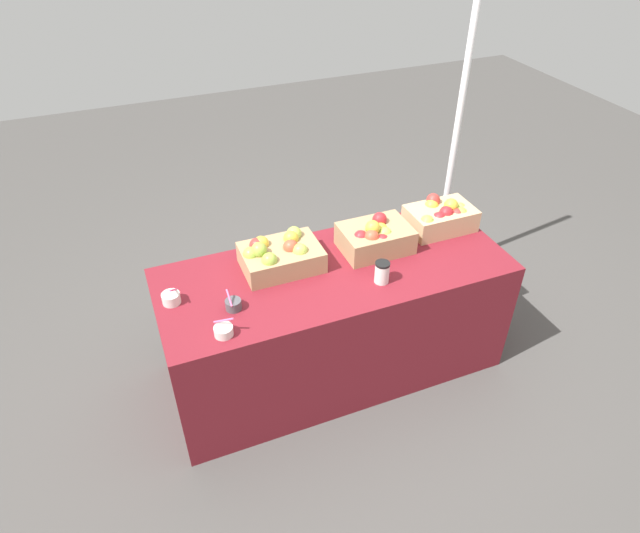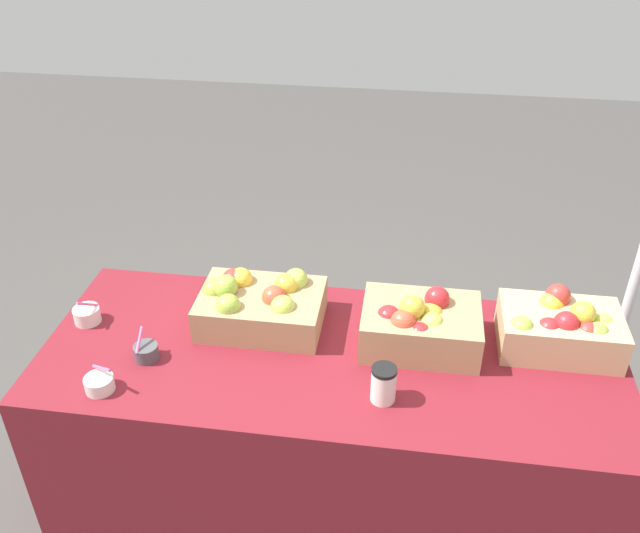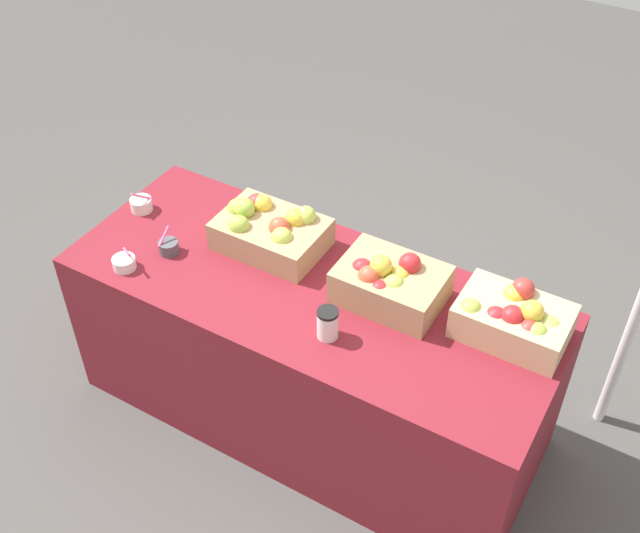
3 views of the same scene
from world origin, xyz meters
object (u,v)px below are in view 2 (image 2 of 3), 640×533
Objects in this scene: apple_crate_middle at (420,325)px; coffee_cup at (384,384)px; sample_bowl_near at (87,315)px; sample_bowl_far at (146,352)px; apple_crate_left at (562,328)px; apple_crate_right at (259,304)px; sample_bowl_mid at (99,383)px.

apple_crate_middle is 0.29m from coffee_cup.
sample_bowl_near is 1.09× the size of sample_bowl_far.
apple_crate_middle is at bearing 70.31° from coffee_cup.
apple_crate_right is (-1.00, -0.01, -0.00)m from apple_crate_left.
apple_crate_middle is 0.55m from apple_crate_right.
apple_crate_left reaches higher than apple_crate_right.
apple_crate_middle is (-0.45, -0.05, 0.00)m from apple_crate_left.
apple_crate_left is at bearing 10.63° from sample_bowl_far.
apple_crate_middle is 3.69× the size of sample_bowl_far.
sample_bowl_near is 0.31m from sample_bowl_far.
apple_crate_right is at bearing 44.47° from sample_bowl_mid.
sample_bowl_mid is at bearing -163.85° from apple_crate_left.
sample_bowl_far is (-1.32, -0.25, -0.05)m from apple_crate_left.
apple_crate_middle reaches higher than sample_bowl_mid.
apple_crate_right reaches higher than sample_bowl_mid.
apple_crate_middle is at bearing 2.01° from sample_bowl_near.
apple_crate_left is at bearing 30.45° from coffee_cup.
sample_bowl_near is at bearing 119.95° from sample_bowl_mid.
sample_bowl_far reaches higher than sample_bowl_mid.
coffee_cup reaches higher than sample_bowl_near.
apple_crate_left is at bearing 3.20° from sample_bowl_near.
apple_crate_right is 3.47× the size of coffee_cup.
apple_crate_middle is 1.14m from sample_bowl_near.
apple_crate_left is 1.34m from sample_bowl_far.
sample_bowl_near is 1.07m from coffee_cup.
apple_crate_right is 0.58m from sample_bowl_mid.
apple_crate_right reaches higher than sample_bowl_far.
apple_crate_right is 4.02× the size of sample_bowl_far.
apple_crate_left is 1.00m from apple_crate_right.
sample_bowl_near is 0.94× the size of coffee_cup.
sample_bowl_far is at bearing 174.21° from coffee_cup.
apple_crate_right is (-0.54, 0.04, -0.00)m from apple_crate_middle.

